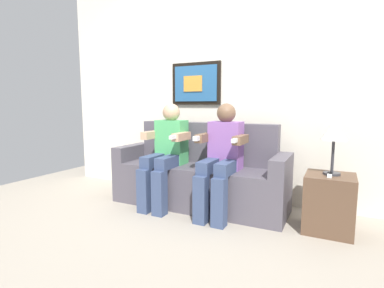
# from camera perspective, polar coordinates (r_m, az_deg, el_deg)

# --- Properties ---
(ground_plane) EXTENTS (5.57, 5.57, 0.00)m
(ground_plane) POSITION_cam_1_polar(r_m,az_deg,el_deg) (3.04, -1.29, -13.51)
(ground_plane) COLOR #9E9384
(back_wall_assembly) EXTENTS (4.28, 0.10, 2.60)m
(back_wall_assembly) POSITION_cam_1_polar(r_m,az_deg,el_deg) (3.55, 4.41, 10.85)
(back_wall_assembly) COLOR silver
(back_wall_assembly) RESTS_ON ground_plane
(couch) EXTENTS (1.88, 0.58, 0.90)m
(couch) POSITION_cam_1_polar(r_m,az_deg,el_deg) (3.23, 1.40, -6.48)
(couch) COLOR #514C56
(couch) RESTS_ON ground_plane
(person_on_left) EXTENTS (0.46, 0.56, 1.11)m
(person_on_left) POSITION_cam_1_polar(r_m,az_deg,el_deg) (3.18, -5.06, -1.34)
(person_on_left) COLOR #4CB266
(person_on_left) RESTS_ON ground_plane
(person_on_right) EXTENTS (0.46, 0.56, 1.11)m
(person_on_right) POSITION_cam_1_polar(r_m,az_deg,el_deg) (2.90, 5.71, -2.19)
(person_on_right) COLOR #8C59A5
(person_on_right) RESTS_ON ground_plane
(side_table_right) EXTENTS (0.40, 0.40, 0.50)m
(side_table_right) POSITION_cam_1_polar(r_m,az_deg,el_deg) (2.86, 24.97, -10.32)
(side_table_right) COLOR brown
(side_table_right) RESTS_ON ground_plane
(table_lamp) EXTENTS (0.22, 0.22, 0.46)m
(table_lamp) POSITION_cam_1_polar(r_m,az_deg,el_deg) (2.76, 25.81, 1.90)
(table_lamp) COLOR #333338
(table_lamp) RESTS_ON side_table_right
(spare_remote_on_table) EXTENTS (0.04, 0.13, 0.02)m
(spare_remote_on_table) POSITION_cam_1_polar(r_m,az_deg,el_deg) (2.74, 25.09, -5.49)
(spare_remote_on_table) COLOR white
(spare_remote_on_table) RESTS_ON side_table_right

